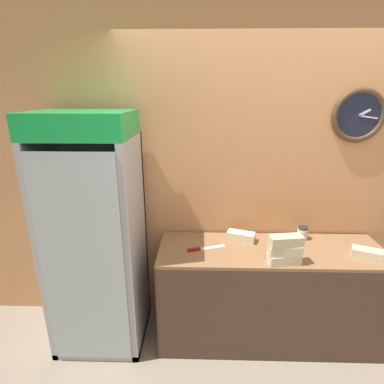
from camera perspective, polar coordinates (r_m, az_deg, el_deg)
The scene contains 10 objects.
wall_back at distance 2.65m, azimuth 14.39°, elevation 2.54°, with size 5.20×0.10×2.70m.
prep_counter at distance 2.76m, azimuth 14.16°, elevation -18.28°, with size 1.82×0.57×0.86m.
beverage_cooler at distance 2.54m, azimuth -17.76°, elevation -5.92°, with size 0.70×0.62×1.94m.
sandwich_stack_bottom at distance 2.35m, azimuth 17.12°, elevation -12.05°, with size 0.25×0.13×0.07m.
sandwich_stack_middle at distance 2.31m, azimuth 17.29°, elevation -10.47°, with size 0.24×0.11×0.07m.
sandwich_stack_top at distance 2.28m, azimuth 17.47°, elevation -8.83°, with size 0.25×0.13×0.07m.
sandwich_flat_left at distance 2.67m, azimuth 30.53°, elevation -10.10°, with size 0.25×0.18×0.07m.
sandwich_flat_right at distance 2.60m, azimuth 9.30°, elevation -8.32°, with size 0.25×0.17×0.07m.
chefs_knife at distance 2.44m, azimuth 1.74°, elevation -10.74°, with size 0.31×0.14×0.02m.
condiment_jar at distance 2.75m, azimuth 20.29°, elevation -7.34°, with size 0.09×0.09×0.11m.
Camera 1 is at (-0.58, -1.32, 2.06)m, focal length 28.00 mm.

